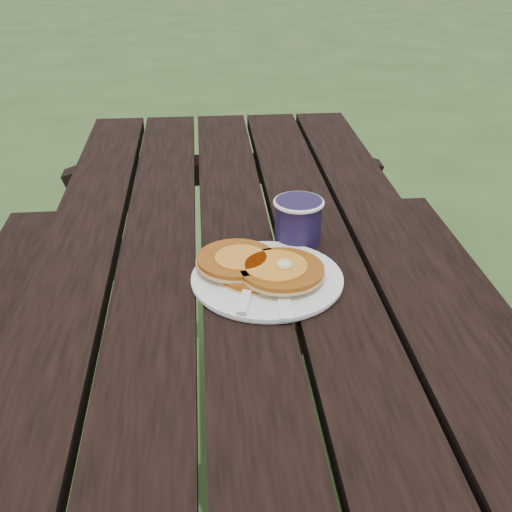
{
  "coord_description": "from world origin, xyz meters",
  "views": [
    {
      "loc": [
        -0.06,
        -1.03,
        1.32
      ],
      "look_at": [
        0.02,
        -0.08,
        0.8
      ],
      "focal_mm": 45.0,
      "sensor_mm": 36.0,
      "label": 1
    }
  ],
  "objects": [
    {
      "name": "fork",
      "position": [
        0.0,
        -0.15,
        0.77
      ],
      "size": [
        0.06,
        0.16,
        0.01
      ],
      "primitive_type": null,
      "rotation": [
        0.0,
        0.0,
        -0.21
      ],
      "color": "white",
      "rests_on": "plate"
    },
    {
      "name": "knife",
      "position": [
        0.06,
        -0.13,
        0.76
      ],
      "size": [
        0.03,
        0.18,
        0.0
      ],
      "primitive_type": "cube",
      "rotation": [
        0.0,
        0.0,
        -0.07
      ],
      "color": "white",
      "rests_on": "plate"
    },
    {
      "name": "plate",
      "position": [
        0.04,
        -0.09,
        0.76
      ],
      "size": [
        0.28,
        0.28,
        0.01
      ],
      "primitive_type": "cylinder",
      "rotation": [
        0.0,
        0.0,
        0.11
      ],
      "color": "white",
      "rests_on": "picnic_table"
    },
    {
      "name": "picnic_table",
      "position": [
        0.0,
        0.0,
        0.37
      ],
      "size": [
        1.36,
        1.8,
        0.75
      ],
      "color": "black",
      "rests_on": "ground"
    },
    {
      "name": "pancake_stack",
      "position": [
        0.03,
        -0.08,
        0.77
      ],
      "size": [
        0.22,
        0.18,
        0.04
      ],
      "rotation": [
        0.0,
        0.0,
        -0.25
      ],
      "color": "#9D5011",
      "rests_on": "plate"
    },
    {
      "name": "coffee_cup",
      "position": [
        0.12,
        0.06,
        0.8
      ],
      "size": [
        0.1,
        0.1,
        0.09
      ],
      "rotation": [
        0.0,
        0.0,
        -0.16
      ],
      "color": "#1A1135",
      "rests_on": "picnic_table"
    }
  ]
}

